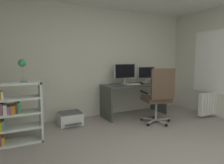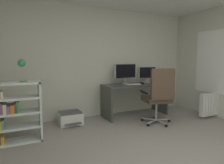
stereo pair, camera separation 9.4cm
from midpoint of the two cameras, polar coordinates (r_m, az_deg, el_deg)
The scene contains 13 objects.
wall_back at distance 4.72m, azimuth -3.76°, elevation 5.54°, with size 4.83×0.10×2.50m, color beige.
window_pane at distance 5.14m, azimuth 28.61°, elevation 5.06°, with size 0.01×1.11×1.36m, color white.
window_frame at distance 5.14m, azimuth 28.57°, elevation 5.06°, with size 0.02×1.19×1.44m, color white.
desk at distance 4.75m, azimuth 7.11°, elevation -2.95°, with size 1.51×0.63×0.75m.
monitor_main at distance 4.73m, azimuth 4.45°, elevation 2.92°, with size 0.58×0.18×0.48m.
monitor_secondary at distance 5.07m, azimuth 10.53°, elevation 2.46°, with size 0.47×0.18×0.40m.
keyboard at distance 4.61m, azimuth 6.72°, elevation -0.64°, with size 0.34×0.13×0.02m, color silver.
computer_mouse at distance 4.72m, azimuth 9.05°, elevation -0.42°, with size 0.06×0.10×0.03m, color black.
office_chair at distance 4.14m, azimuth 13.87°, elevation -3.47°, with size 0.66×0.66×1.15m.
bookshelf at distance 3.53m, azimuth -26.26°, elevation -8.05°, with size 0.77×0.31×0.97m.
desk_lamp at distance 3.43m, azimuth -23.60°, elevation 4.46°, with size 0.13×0.12×0.36m.
printer at distance 4.25m, azimuth -11.18°, elevation -10.04°, with size 0.46×0.48×0.26m.
radiator at distance 5.17m, azimuth 27.41°, elevation -5.57°, with size 0.78×0.10×0.51m.
Camera 2 is at (-1.71, -1.68, 1.33)m, focal length 32.04 mm.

